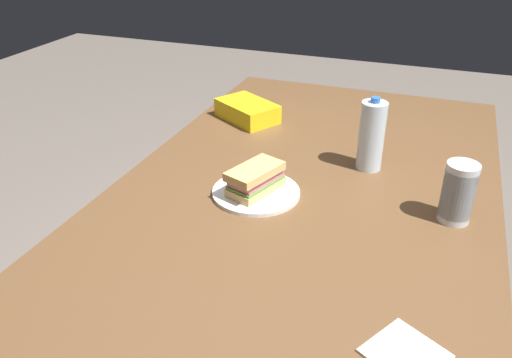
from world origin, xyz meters
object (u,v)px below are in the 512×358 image
Objects in this scene: chip_bag at (247,111)px; paper_plate at (256,192)px; dining_table at (304,208)px; water_bottle_tall at (371,136)px; sandwich at (256,179)px; plastic_cup_stack at (458,193)px.

paper_plate is at bearing -35.26° from chip_bag.
chip_bag is (-0.44, -0.36, 0.11)m from dining_table.
water_bottle_tall is (0.25, 0.51, 0.08)m from chip_bag.
sandwich is 0.89× the size of chip_bag.
dining_table is 0.58m from chip_bag.
paper_plate is 1.08× the size of water_bottle_tall.
sandwich is 0.58m from chip_bag.
chip_bag is at bearing -141.21° from dining_table.
dining_table is 8.06× the size of water_bottle_tall.
sandwich is (0.00, 0.00, 0.05)m from paper_plate.
water_bottle_tall is at bearing 135.65° from paper_plate.
sandwich is at bearing 6.54° from paper_plate.
plastic_cup_stack is at bearing -0.39° from chip_bag.
paper_plate is at bearing -44.35° from water_bottle_tall.
water_bottle_tall is 1.41× the size of plastic_cup_stack.
chip_bag is 0.98× the size of water_bottle_tall.
sandwich is 0.40m from water_bottle_tall.
plastic_cup_stack is at bearing 95.99° from paper_plate.
sandwich is 1.22× the size of plastic_cup_stack.
plastic_cup_stack is at bearing 86.28° from dining_table.
paper_plate is at bearing -55.85° from dining_table.
water_bottle_tall reaches higher than plastic_cup_stack.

